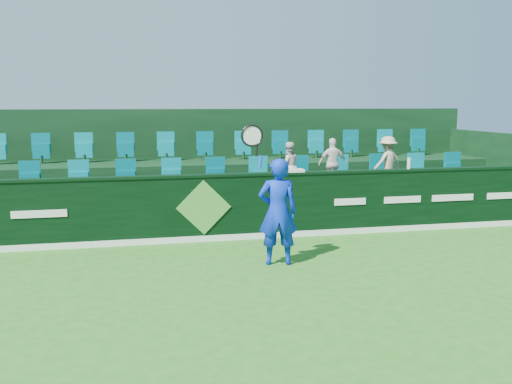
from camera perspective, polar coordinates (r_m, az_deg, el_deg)
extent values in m
plane|color=#256B19|center=(7.86, -1.47, -11.65)|extent=(60.00, 60.00, 0.00)
cube|color=black|center=(11.50, -5.31, -1.70)|extent=(16.00, 0.20, 1.30)
cube|color=black|center=(11.40, -5.36, 1.64)|extent=(16.00, 0.24, 0.05)
cube|color=white|center=(11.52, -5.20, -4.68)|extent=(16.00, 0.02, 0.12)
cube|color=#4C9C38|center=(11.38, -5.24, -1.55)|extent=(1.10, 0.02, 1.10)
cube|color=white|center=(11.43, -20.86, -2.07)|extent=(1.00, 0.01, 0.14)
cube|color=white|center=(12.16, 9.40, -0.96)|extent=(0.70, 0.01, 0.14)
cube|color=white|center=(12.66, 14.45, -0.74)|extent=(0.85, 0.01, 0.14)
cube|color=white|center=(13.24, 19.08, -0.53)|extent=(1.00, 0.01, 0.14)
cube|color=white|center=(13.90, 23.30, -0.34)|extent=(0.70, 0.01, 0.14)
cube|color=black|center=(12.62, -5.93, -1.91)|extent=(16.00, 2.00, 0.80)
cube|color=black|center=(14.45, -6.82, 0.45)|extent=(16.00, 1.80, 1.30)
cube|color=black|center=(15.36, -7.24, 3.38)|extent=(16.00, 0.20, 2.60)
cube|color=black|center=(16.26, 22.48, 2.02)|extent=(0.20, 4.00, 2.00)
cube|color=#037F8A|center=(12.91, -6.19, 1.47)|extent=(13.50, 0.50, 0.60)
cube|color=#037F8A|center=(14.64, -7.01, 4.30)|extent=(13.50, 0.50, 0.60)
imported|color=#0B2ABF|center=(9.73, 2.20, -1.99)|extent=(0.73, 0.55, 1.84)
cylinder|color=#143FBF|center=(9.43, 0.43, 3.01)|extent=(0.07, 0.04, 0.22)
cylinder|color=black|center=(9.40, 0.07, 4.21)|extent=(0.06, 0.03, 0.20)
torus|color=black|center=(9.37, -0.41, 5.67)|extent=(0.42, 0.04, 0.42)
cylinder|color=silver|center=(9.37, -0.41, 5.67)|extent=(0.35, 0.01, 0.35)
imported|color=silver|center=(12.91, 3.26, 2.60)|extent=(0.56, 0.45, 1.09)
imported|color=white|center=(13.23, 7.69, 2.85)|extent=(0.70, 0.32, 1.16)
imported|color=tan|center=(13.75, 13.02, 2.98)|extent=(0.86, 0.65, 1.19)
cube|color=silver|center=(11.78, 3.85, 2.16)|extent=(0.38, 0.25, 0.06)
cylinder|color=silver|center=(12.73, 15.05, 2.80)|extent=(0.08, 0.08, 0.24)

